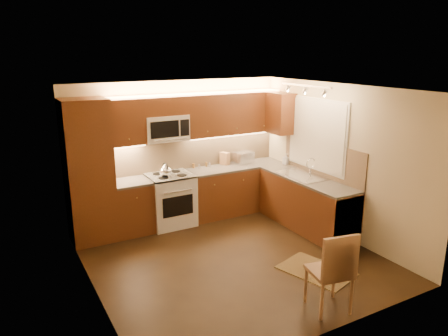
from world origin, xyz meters
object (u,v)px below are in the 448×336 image
toaster_oven (243,157)px  dining_chair (329,270)px  stove (171,200)px  microwave (165,128)px  sink (302,172)px  knife_block (225,158)px  kettle (166,170)px  soap_bottle (286,159)px

toaster_oven → dining_chair: (-0.92, -3.46, -0.50)m
stove → microwave: bearing=90.0°
sink → knife_block: (-0.79, 1.33, 0.04)m
stove → microwave: (0.00, 0.14, 1.26)m
dining_chair → knife_block: bearing=92.9°
dining_chair → kettle: bearing=115.1°
stove → kettle: size_ratio=3.68×
toaster_oven → knife_block: size_ratio=1.54×
microwave → kettle: microwave is taller
toaster_oven → stove: bearing=174.3°
toaster_oven → dining_chair: bearing=-115.7°
microwave → kettle: bearing=-116.1°
dining_chair → soap_bottle: bearing=73.9°
microwave → toaster_oven: (1.57, 0.00, -0.71)m
kettle → soap_bottle: kettle is taller
sink → toaster_oven: toaster_oven is taller
kettle → sink: bearing=-34.4°
knife_block → dining_chair: knife_block is taller
kettle → microwave: bearing=55.8°
stove → knife_block: 1.35m
microwave → knife_block: bearing=3.4°
sink → toaster_oven: 1.34m
dining_chair → toaster_oven: bearing=87.0°
stove → dining_chair: (0.65, -3.32, 0.05)m
stove → sink: (2.00, -1.12, 0.52)m
toaster_oven → knife_block: bearing=158.9°
microwave → soap_bottle: bearing=-11.8°
kettle → dining_chair: size_ratio=0.25×
sink → microwave: bearing=147.8°
toaster_oven → dining_chair: 3.61m
stove → kettle: (-0.11, -0.08, 0.58)m
toaster_oven → knife_block: 0.37m
kettle → dining_chair: (0.76, -3.24, -0.54)m
knife_block → dining_chair: bearing=-122.0°
stove → toaster_oven: size_ratio=2.54×
stove → knife_block: (1.21, 0.21, 0.56)m
toaster_oven → sink: bearing=-82.1°
toaster_oven → soap_bottle: size_ratio=1.76×
microwave → dining_chair: microwave is taller
toaster_oven → microwave: bearing=169.4°
stove → knife_block: size_ratio=3.91×
kettle → soap_bottle: size_ratio=1.21×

